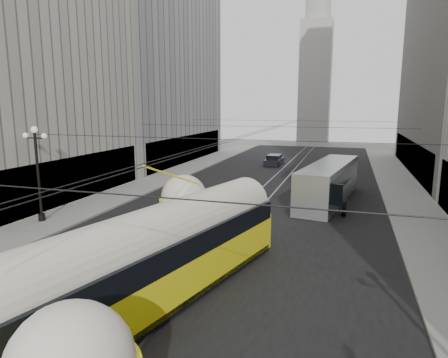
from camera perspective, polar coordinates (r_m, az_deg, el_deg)
The scene contains 13 objects.
road at distance 37.25m, azimuth 6.15°, elevation -1.75°, with size 20.00×85.00×0.02m, color black.
sidewalk_left at distance 44.27m, azimuth -8.34°, elevation 0.26°, with size 4.00×72.00×0.15m, color gray.
sidewalk_right at distance 40.31m, azimuth 24.15°, elevation -1.57°, with size 4.00×72.00×0.15m, color gray.
rail_left at distance 37.39m, azimuth 5.02°, elevation -1.68°, with size 0.12×85.00×0.04m, color gray.
rail_right at distance 37.11m, azimuth 7.28°, elevation -1.82°, with size 0.12×85.00×0.04m, color gray.
building_left_far at distance 58.26m, azimuth -10.82°, elevation 16.68°, with size 12.60×28.60×28.60m.
distant_tower at distance 83.82m, azimuth 12.97°, elevation 15.11°, with size 6.00×6.00×31.36m.
lamppost_left_mid at distance 29.18m, azimuth -25.08°, elevation 1.39°, with size 1.86×0.44×6.37m.
catenary at distance 35.45m, azimuth 6.20°, elevation 7.24°, with size 25.00×72.00×0.23m.
streetcar at distance 16.33m, azimuth -9.82°, elevation -10.92°, with size 6.65×17.68×3.98m.
city_bus at distance 33.89m, azimuth 14.77°, elevation -0.25°, with size 4.56×12.86×3.19m.
sedan_white_far at distance 45.57m, azimuth 14.46°, elevation 1.05°, with size 2.92×4.82×1.42m.
sedan_dark_far at distance 53.39m, azimuth 7.18°, elevation 2.64°, with size 2.01×4.54×1.41m.
Camera 1 is at (6.99, -3.23, 7.87)m, focal length 32.00 mm.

